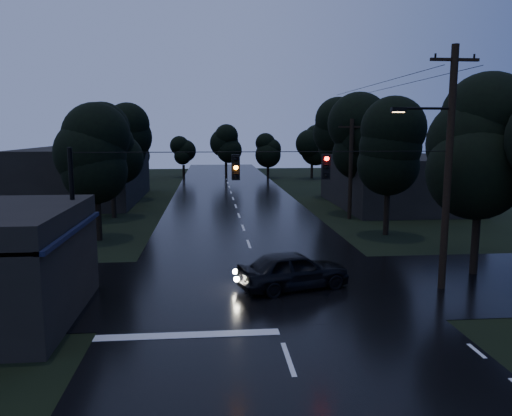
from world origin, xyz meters
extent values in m
cube|color=black|center=(0.00, 30.00, 0.00)|extent=(12.00, 120.00, 0.02)
cube|color=black|center=(0.00, 12.00, 0.00)|extent=(60.00, 9.00, 0.02)
cube|color=black|center=(-7.00, 9.00, 3.20)|extent=(0.30, 7.00, 0.15)
cylinder|color=black|center=(-7.20, 6.00, 1.50)|extent=(0.10, 0.10, 3.00)
cylinder|color=black|center=(-7.20, 12.00, 1.50)|extent=(0.10, 0.10, 3.00)
cube|color=#F3BE61|center=(-7.05, 7.50, 2.50)|extent=(0.06, 1.60, 0.50)
cube|color=#F3BE61|center=(-7.05, 10.20, 2.50)|extent=(0.06, 1.20, 0.50)
cube|color=black|center=(14.00, 34.00, 2.20)|extent=(10.00, 14.00, 4.40)
cube|color=black|center=(-14.00, 40.00, 2.50)|extent=(10.00, 16.00, 5.00)
cylinder|color=black|center=(7.50, 11.00, 5.00)|extent=(0.30, 0.30, 10.00)
cube|color=black|center=(7.50, 11.00, 9.40)|extent=(2.00, 0.12, 0.12)
cylinder|color=black|center=(6.40, 11.00, 7.50)|extent=(2.20, 0.10, 0.10)
cube|color=black|center=(5.30, 11.00, 7.45)|extent=(0.60, 0.25, 0.18)
cube|color=#FFB266|center=(5.30, 11.00, 7.35)|extent=(0.45, 0.18, 0.03)
cylinder|color=black|center=(8.30, 28.00, 3.75)|extent=(0.30, 0.30, 7.50)
cube|color=black|center=(8.30, 28.00, 6.90)|extent=(2.00, 0.12, 0.12)
cylinder|color=black|center=(-7.50, 11.00, 3.00)|extent=(0.18, 0.18, 6.00)
cylinder|color=black|center=(0.00, 11.00, 5.80)|extent=(15.00, 0.03, 0.03)
cube|color=black|center=(-1.20, 11.00, 5.20)|extent=(0.32, 0.25, 1.00)
sphere|color=orange|center=(-1.20, 10.85, 5.20)|extent=(0.18, 0.18, 0.18)
cube|color=black|center=(2.40, 11.00, 5.20)|extent=(0.32, 0.25, 1.00)
sphere|color=#FF0C07|center=(2.40, 10.85, 5.20)|extent=(0.18, 0.18, 0.18)
cylinder|color=black|center=(10.00, 13.00, 1.40)|extent=(0.36, 0.36, 2.80)
sphere|color=black|center=(10.00, 13.00, 4.80)|extent=(4.48, 4.48, 4.48)
sphere|color=black|center=(10.00, 13.00, 6.00)|extent=(4.48, 4.48, 4.48)
sphere|color=black|center=(10.00, 13.00, 7.20)|extent=(4.48, 4.48, 4.48)
cylinder|color=black|center=(-9.00, 22.00, 1.22)|extent=(0.36, 0.36, 2.45)
sphere|color=black|center=(-9.00, 22.00, 4.20)|extent=(3.92, 3.92, 3.92)
sphere|color=black|center=(-9.00, 22.00, 5.25)|extent=(3.92, 3.92, 3.92)
sphere|color=black|center=(-9.00, 22.00, 6.30)|extent=(3.92, 3.92, 3.92)
cylinder|color=black|center=(-9.60, 30.00, 1.31)|extent=(0.36, 0.36, 2.62)
sphere|color=black|center=(-9.60, 30.00, 4.50)|extent=(4.20, 4.20, 4.20)
sphere|color=black|center=(-9.60, 30.00, 5.62)|extent=(4.20, 4.20, 4.20)
sphere|color=black|center=(-9.60, 30.00, 6.75)|extent=(4.20, 4.20, 4.20)
cylinder|color=black|center=(-10.20, 40.00, 1.40)|extent=(0.36, 0.36, 2.80)
sphere|color=black|center=(-10.20, 40.00, 4.80)|extent=(4.48, 4.48, 4.48)
sphere|color=black|center=(-10.20, 40.00, 6.00)|extent=(4.48, 4.48, 4.48)
sphere|color=black|center=(-10.20, 40.00, 7.20)|extent=(4.48, 4.48, 4.48)
cylinder|color=black|center=(9.00, 22.00, 1.31)|extent=(0.36, 0.36, 2.62)
sphere|color=black|center=(9.00, 22.00, 4.50)|extent=(4.20, 4.20, 4.20)
sphere|color=black|center=(9.00, 22.00, 5.62)|extent=(4.20, 4.20, 4.20)
sphere|color=black|center=(9.00, 22.00, 6.75)|extent=(4.20, 4.20, 4.20)
cylinder|color=black|center=(9.60, 30.00, 1.40)|extent=(0.36, 0.36, 2.80)
sphere|color=black|center=(9.60, 30.00, 4.80)|extent=(4.48, 4.48, 4.48)
sphere|color=black|center=(9.60, 30.00, 6.00)|extent=(4.48, 4.48, 4.48)
sphere|color=black|center=(9.60, 30.00, 7.20)|extent=(4.48, 4.48, 4.48)
cylinder|color=black|center=(10.20, 40.00, 1.49)|extent=(0.36, 0.36, 2.97)
sphere|color=black|center=(10.20, 40.00, 5.10)|extent=(4.76, 4.76, 4.76)
sphere|color=black|center=(10.20, 40.00, 6.38)|extent=(4.76, 4.76, 4.76)
sphere|color=black|center=(10.20, 40.00, 7.65)|extent=(4.76, 4.76, 4.76)
imported|color=black|center=(1.24, 11.57, 0.81)|extent=(5.13, 3.23, 1.63)
camera|label=1|loc=(-2.20, -8.56, 6.62)|focal=35.00mm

